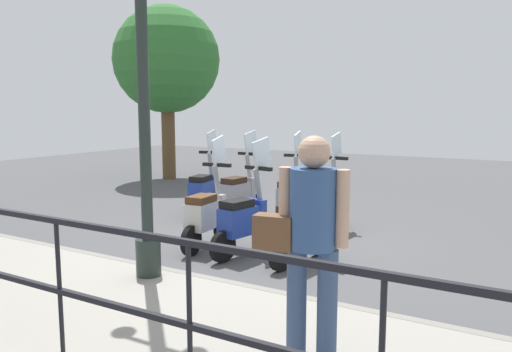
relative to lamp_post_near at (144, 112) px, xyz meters
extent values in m
plane|color=#4C4C4F|center=(2.40, -0.33, -1.88)|extent=(28.00, 28.00, 0.00)
cube|color=gray|center=(-0.80, -0.33, -1.80)|extent=(2.20, 20.00, 0.15)
cube|color=gray|center=(0.25, -0.33, -1.80)|extent=(0.10, 20.00, 0.15)
cube|color=black|center=(-1.80, -0.33, -0.68)|extent=(0.04, 16.00, 0.04)
cube|color=black|center=(-1.80, -0.33, -1.15)|extent=(0.04, 16.00, 0.04)
cylinder|color=black|center=(-1.80, -1.93, -1.20)|extent=(0.03, 0.03, 1.05)
cylinder|color=black|center=(-1.80, -0.86, -1.20)|extent=(0.03, 0.03, 1.05)
cylinder|color=#232D28|center=(0.00, 0.00, -1.53)|extent=(0.26, 0.26, 0.40)
cylinder|color=#232D28|center=(0.00, 0.00, 0.18)|extent=(0.12, 0.12, 3.81)
cylinder|color=#384C70|center=(-0.81, -2.35, -1.32)|extent=(0.14, 0.14, 0.82)
cylinder|color=#384C70|center=(-0.84, -2.13, -1.32)|extent=(0.14, 0.14, 0.82)
cylinder|color=#335184|center=(-0.82, -2.24, -0.63)|extent=(0.36, 0.36, 0.55)
sphere|color=tan|center=(-0.82, -2.24, -0.25)|extent=(0.22, 0.22, 0.22)
cylinder|color=tan|center=(-0.79, -2.44, -0.62)|extent=(0.09, 0.09, 0.52)
cylinder|color=tan|center=(-0.85, -2.04, -0.62)|extent=(0.09, 0.09, 0.52)
cube|color=brown|center=(-0.91, -1.99, -0.81)|extent=(0.18, 0.30, 0.24)
cylinder|color=brown|center=(6.67, 5.24, -0.81)|extent=(0.36, 0.36, 2.14)
sphere|color=#2D6B2D|center=(6.67, 5.24, 1.32)|extent=(2.82, 2.82, 2.82)
cylinder|color=black|center=(2.04, -1.09, -1.68)|extent=(0.41, 0.14, 0.40)
cylinder|color=black|center=(1.22, -0.96, -1.68)|extent=(0.41, 0.14, 0.40)
cube|color=#B7BCC6|center=(1.55, -1.01, -1.40)|extent=(0.64, 0.37, 0.36)
cube|color=#B7BCC6|center=(1.84, -1.06, -1.38)|extent=(0.17, 0.32, 0.44)
cube|color=black|center=(1.48, -1.00, -1.17)|extent=(0.44, 0.32, 0.10)
cylinder|color=gray|center=(1.89, -1.07, -1.02)|extent=(0.19, 0.10, 0.55)
cube|color=black|center=(1.89, -1.07, -0.75)|extent=(0.13, 0.44, 0.05)
cube|color=silver|center=(1.95, -1.08, -0.55)|extent=(0.39, 0.09, 0.42)
cylinder|color=black|center=(1.97, -0.34, -1.68)|extent=(0.41, 0.16, 0.40)
cylinder|color=black|center=(1.16, -0.18, -1.68)|extent=(0.41, 0.16, 0.40)
cube|color=navy|center=(1.48, -0.24, -1.40)|extent=(0.64, 0.39, 0.36)
cube|color=navy|center=(1.77, -0.30, -1.38)|extent=(0.18, 0.32, 0.44)
cube|color=black|center=(1.41, -0.23, -1.17)|extent=(0.44, 0.33, 0.10)
cylinder|color=gray|center=(1.82, -0.31, -1.02)|extent=(0.19, 0.11, 0.55)
cube|color=black|center=(1.82, -0.31, -0.75)|extent=(0.15, 0.44, 0.05)
cube|color=silver|center=(1.88, -0.32, -0.55)|extent=(0.39, 0.11, 0.42)
cylinder|color=black|center=(2.02, 0.40, -1.68)|extent=(0.40, 0.11, 0.40)
cylinder|color=black|center=(1.19, 0.34, -1.68)|extent=(0.40, 0.11, 0.40)
cube|color=beige|center=(1.52, 0.37, -1.40)|extent=(0.62, 0.32, 0.36)
cube|color=beige|center=(1.81, 0.38, -1.38)|extent=(0.14, 0.31, 0.44)
cube|color=#4C2D19|center=(1.45, 0.36, -1.17)|extent=(0.42, 0.29, 0.10)
cylinder|color=gray|center=(1.87, 0.39, -1.02)|extent=(0.19, 0.08, 0.55)
cube|color=black|center=(1.87, 0.39, -0.75)|extent=(0.09, 0.44, 0.05)
cube|color=silver|center=(1.93, 0.39, -0.55)|extent=(0.39, 0.06, 0.42)
cylinder|color=black|center=(3.77, -0.70, -1.68)|extent=(0.40, 0.09, 0.40)
cylinder|color=black|center=(2.94, -0.67, -1.68)|extent=(0.40, 0.09, 0.40)
cube|color=#2D6B38|center=(3.27, -0.69, -1.40)|extent=(0.61, 0.30, 0.36)
cube|color=#2D6B38|center=(3.56, -0.70, -1.38)|extent=(0.13, 0.30, 0.44)
cube|color=#4C2D19|center=(3.20, -0.68, -1.17)|extent=(0.41, 0.27, 0.10)
cylinder|color=gray|center=(3.62, -0.70, -1.02)|extent=(0.19, 0.08, 0.55)
cube|color=black|center=(3.62, -0.70, -0.75)|extent=(0.08, 0.44, 0.05)
cube|color=silver|center=(3.68, -0.70, -0.55)|extent=(0.39, 0.04, 0.42)
cylinder|color=black|center=(3.84, 0.03, -1.68)|extent=(0.41, 0.14, 0.40)
cylinder|color=black|center=(3.02, -0.09, -1.68)|extent=(0.41, 0.14, 0.40)
cube|color=gray|center=(3.35, -0.04, -1.40)|extent=(0.63, 0.36, 0.36)
cube|color=gray|center=(3.63, 0.00, -1.38)|extent=(0.16, 0.31, 0.44)
cube|color=black|center=(3.28, -0.05, -1.17)|extent=(0.43, 0.31, 0.10)
cylinder|color=gray|center=(3.69, 0.01, -1.02)|extent=(0.19, 0.10, 0.55)
cube|color=black|center=(3.69, 0.01, -0.75)|extent=(0.12, 0.44, 0.05)
cube|color=silver|center=(3.75, 0.02, -0.55)|extent=(0.39, 0.08, 0.42)
cylinder|color=black|center=(3.71, 0.85, -1.68)|extent=(0.41, 0.12, 0.40)
cylinder|color=black|center=(2.89, 0.94, -1.68)|extent=(0.41, 0.12, 0.40)
cube|color=gray|center=(3.21, 0.90, -1.40)|extent=(0.63, 0.34, 0.36)
cube|color=gray|center=(3.50, 0.87, -1.38)|extent=(0.15, 0.31, 0.44)
cube|color=black|center=(3.14, 0.91, -1.17)|extent=(0.42, 0.30, 0.10)
cylinder|color=gray|center=(3.56, 0.87, -1.02)|extent=(0.19, 0.09, 0.55)
cube|color=black|center=(3.56, 0.87, -0.75)|extent=(0.10, 0.44, 0.05)
cube|color=silver|center=(3.62, 0.86, -0.55)|extent=(0.39, 0.07, 0.42)
cylinder|color=black|center=(3.61, 1.64, -1.68)|extent=(0.41, 0.15, 0.40)
cylinder|color=black|center=(2.80, 1.49, -1.68)|extent=(0.41, 0.15, 0.40)
cube|color=navy|center=(3.12, 1.55, -1.40)|extent=(0.64, 0.38, 0.36)
cube|color=navy|center=(3.41, 1.60, -1.38)|extent=(0.17, 0.32, 0.44)
cube|color=black|center=(3.05, 1.54, -1.17)|extent=(0.44, 0.33, 0.10)
cylinder|color=gray|center=(3.47, 1.61, -1.02)|extent=(0.19, 0.10, 0.55)
cube|color=black|center=(3.47, 1.61, -0.75)|extent=(0.14, 0.44, 0.05)
cube|color=silver|center=(3.53, 1.62, -0.55)|extent=(0.39, 0.10, 0.42)
camera|label=1|loc=(-3.89, -3.55, 0.04)|focal=35.00mm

